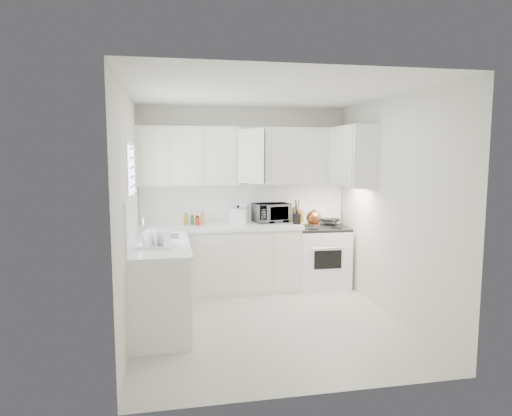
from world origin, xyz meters
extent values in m
plane|color=beige|center=(0.00, 0.00, 0.00)|extent=(3.20, 3.20, 0.00)
plane|color=white|center=(0.00, 0.00, 2.60)|extent=(3.20, 3.20, 0.00)
plane|color=silver|center=(0.00, 1.60, 1.30)|extent=(3.00, 0.00, 3.00)
plane|color=silver|center=(0.00, -1.60, 1.30)|extent=(3.00, 0.00, 3.00)
plane|color=silver|center=(-1.50, 0.00, 1.30)|extent=(0.00, 3.20, 3.20)
plane|color=silver|center=(1.50, 0.00, 1.30)|extent=(0.00, 3.20, 3.20)
cube|color=silver|center=(-0.39, 1.29, 0.93)|extent=(2.24, 0.64, 0.05)
cube|color=silver|center=(-1.19, 0.20, 0.93)|extent=(0.64, 1.62, 0.05)
cube|color=white|center=(0.00, 1.59, 1.23)|extent=(2.98, 0.02, 0.55)
cube|color=white|center=(-1.49, 0.20, 1.23)|extent=(0.02, 1.60, 0.55)
imported|color=gray|center=(0.37, 1.43, 1.12)|extent=(0.54, 0.37, 0.33)
cylinder|color=white|center=(-0.02, 1.50, 1.08)|extent=(0.12, 0.12, 0.27)
cylinder|color=olive|center=(-0.85, 1.42, 1.02)|extent=(0.06, 0.06, 0.13)
cylinder|color=#2A7E2E|center=(-0.78, 1.33, 1.02)|extent=(0.06, 0.06, 0.13)
cylinder|color=#B32C17|center=(-0.70, 1.42, 1.02)|extent=(0.06, 0.06, 0.13)
cylinder|color=orange|center=(-0.62, 1.33, 1.02)|extent=(0.06, 0.06, 0.13)
cylinder|color=#B32C17|center=(0.58, 1.46, 1.05)|extent=(0.06, 0.06, 0.19)
cylinder|color=orange|center=(0.64, 1.40, 1.05)|extent=(0.06, 0.06, 0.19)
cylinder|color=brown|center=(0.69, 1.46, 1.05)|extent=(0.06, 0.06, 0.19)
cylinder|color=black|center=(0.74, 1.40, 1.05)|extent=(0.06, 0.06, 0.19)
cylinder|color=olive|center=(0.80, 1.46, 1.05)|extent=(0.06, 0.06, 0.19)
camera|label=1|loc=(-1.10, -4.92, 1.94)|focal=31.99mm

